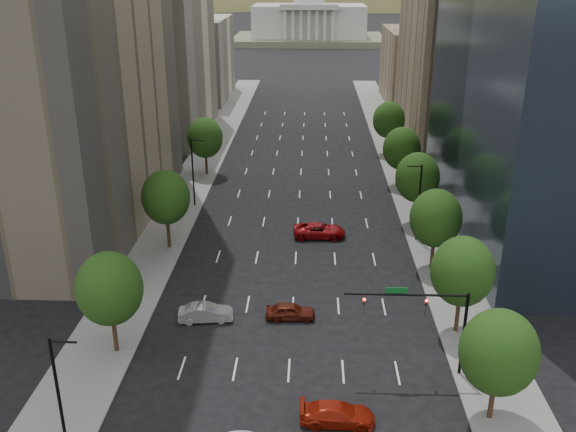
# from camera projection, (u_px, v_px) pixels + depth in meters

# --- Properties ---
(sidewalk_left) EXTENTS (6.00, 200.00, 0.15)m
(sidewalk_left) POSITION_uv_depth(u_px,v_px,m) (171.00, 220.00, 76.61)
(sidewalk_left) COLOR slate
(sidewalk_left) RESTS_ON ground
(sidewalk_right) EXTENTS (6.00, 200.00, 0.15)m
(sidewalk_right) POSITION_uv_depth(u_px,v_px,m) (426.00, 223.00, 75.52)
(sidewalk_right) COLOR slate
(sidewalk_right) RESTS_ON ground
(midrise_cream_left) EXTENTS (14.00, 30.00, 35.00)m
(midrise_cream_left) POSITION_uv_depth(u_px,v_px,m) (163.00, 36.00, 110.33)
(midrise_cream_left) COLOR beige
(midrise_cream_left) RESTS_ON ground
(filler_left) EXTENTS (14.00, 26.00, 18.00)m
(filler_left) POSITION_uv_depth(u_px,v_px,m) (197.00, 59.00, 144.10)
(filler_left) COLOR beige
(filler_left) RESTS_ON ground
(parking_tan_right) EXTENTS (14.00, 30.00, 30.00)m
(parking_tan_right) POSITION_uv_depth(u_px,v_px,m) (450.00, 54.00, 106.72)
(parking_tan_right) COLOR #8C7759
(parking_tan_right) RESTS_ON ground
(filler_right) EXTENTS (14.00, 26.00, 16.00)m
(filler_right) POSITION_uv_depth(u_px,v_px,m) (417.00, 66.00, 139.93)
(filler_right) COLOR #8C7759
(filler_right) RESTS_ON ground
(tree_right_0) EXTENTS (5.20, 5.20, 8.39)m
(tree_right_0) POSITION_uv_depth(u_px,v_px,m) (499.00, 352.00, 41.13)
(tree_right_0) COLOR #382316
(tree_right_0) RESTS_ON ground
(tree_right_1) EXTENTS (5.20, 5.20, 8.75)m
(tree_right_1) POSITION_uv_depth(u_px,v_px,m) (462.00, 272.00, 51.20)
(tree_right_1) COLOR #382316
(tree_right_1) RESTS_ON ground
(tree_right_2) EXTENTS (5.20, 5.20, 8.61)m
(tree_right_2) POSITION_uv_depth(u_px,v_px,m) (436.00, 218.00, 62.38)
(tree_right_2) COLOR #382316
(tree_right_2) RESTS_ON ground
(tree_right_3) EXTENTS (5.20, 5.20, 8.89)m
(tree_right_3) POSITION_uv_depth(u_px,v_px,m) (417.00, 178.00, 73.40)
(tree_right_3) COLOR #382316
(tree_right_3) RESTS_ON ground
(tree_right_4) EXTENTS (5.20, 5.20, 8.46)m
(tree_right_4) POSITION_uv_depth(u_px,v_px,m) (402.00, 149.00, 86.55)
(tree_right_4) COLOR #382316
(tree_right_4) RESTS_ON ground
(tree_right_5) EXTENTS (5.20, 5.20, 8.75)m
(tree_right_5) POSITION_uv_depth(u_px,v_px,m) (389.00, 120.00, 101.28)
(tree_right_5) COLOR #382316
(tree_right_5) RESTS_ON ground
(tree_left_0) EXTENTS (5.20, 5.20, 8.75)m
(tree_left_0) POSITION_uv_depth(u_px,v_px,m) (109.00, 289.00, 48.48)
(tree_left_0) COLOR #382316
(tree_left_0) RESTS_ON ground
(tree_left_1) EXTENTS (5.20, 5.20, 8.97)m
(tree_left_1) POSITION_uv_depth(u_px,v_px,m) (166.00, 197.00, 66.94)
(tree_left_1) COLOR #382316
(tree_left_1) RESTS_ON ground
(tree_left_2) EXTENTS (5.20, 5.20, 8.68)m
(tree_left_2) POSITION_uv_depth(u_px,v_px,m) (205.00, 138.00, 91.16)
(tree_left_2) COLOR #382316
(tree_left_2) RESTS_ON ground
(streetlight_rn) EXTENTS (1.70, 0.20, 9.00)m
(streetlight_rn) POSITION_uv_depth(u_px,v_px,m) (419.00, 201.00, 69.18)
(streetlight_rn) COLOR black
(streetlight_rn) RESTS_ON ground
(streetlight_ls) EXTENTS (1.70, 0.20, 9.00)m
(streetlight_ls) POSITION_uv_depth(u_px,v_px,m) (60.00, 398.00, 37.67)
(streetlight_ls) COLOR black
(streetlight_ls) RESTS_ON ground
(streetlight_ln) EXTENTS (1.70, 0.20, 9.00)m
(streetlight_ln) POSITION_uv_depth(u_px,v_px,m) (193.00, 170.00, 79.40)
(streetlight_ln) COLOR black
(streetlight_ln) RESTS_ON ground
(traffic_signal) EXTENTS (9.12, 0.40, 7.38)m
(traffic_signal) POSITION_uv_depth(u_px,v_px,m) (432.00, 315.00, 45.97)
(traffic_signal) COLOR black
(traffic_signal) RESTS_ON ground
(capitol) EXTENTS (60.00, 40.00, 35.20)m
(capitol) POSITION_uv_depth(u_px,v_px,m) (309.00, 20.00, 248.82)
(capitol) COLOR #596647
(capitol) RESTS_ON ground
(foothills) EXTENTS (720.00, 413.00, 263.00)m
(foothills) POSITION_uv_depth(u_px,v_px,m) (348.00, 41.00, 589.16)
(foothills) COLOR olive
(foothills) RESTS_ON ground
(car_red_near) EXTENTS (5.14, 2.14, 1.49)m
(car_red_near) POSITION_uv_depth(u_px,v_px,m) (337.00, 414.00, 42.47)
(car_red_near) COLOR #9B1B0B
(car_red_near) RESTS_ON ground
(car_maroon) EXTENTS (4.41, 1.89, 1.49)m
(car_maroon) POSITION_uv_depth(u_px,v_px,m) (290.00, 311.00, 55.09)
(car_maroon) COLOR #52180D
(car_maroon) RESTS_ON ground
(car_silver) EXTENTS (4.91, 2.26, 1.56)m
(car_silver) POSITION_uv_depth(u_px,v_px,m) (206.00, 313.00, 54.76)
(car_silver) COLOR #9F9FA4
(car_silver) RESTS_ON ground
(car_red_far) EXTENTS (6.06, 2.97, 1.66)m
(car_red_far) POSITION_uv_depth(u_px,v_px,m) (319.00, 230.00, 71.63)
(car_red_far) COLOR maroon
(car_red_far) RESTS_ON ground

